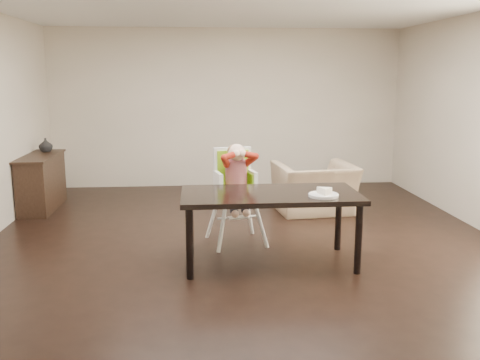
# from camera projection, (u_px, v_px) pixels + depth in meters

# --- Properties ---
(ground) EXTENTS (7.00, 7.00, 0.00)m
(ground) POSITION_uv_depth(u_px,v_px,m) (246.00, 247.00, 6.06)
(ground) COLOR black
(ground) RESTS_ON ground
(room_walls) EXTENTS (6.02, 7.02, 2.71)m
(room_walls) POSITION_uv_depth(u_px,v_px,m) (246.00, 81.00, 5.70)
(room_walls) COLOR beige
(room_walls) RESTS_ON ground
(dining_table) EXTENTS (1.80, 0.90, 0.75)m
(dining_table) POSITION_uv_depth(u_px,v_px,m) (270.00, 200.00, 5.43)
(dining_table) COLOR black
(dining_table) RESTS_ON ground
(high_chair) EXTENTS (0.57, 0.57, 1.16)m
(high_chair) POSITION_uv_depth(u_px,v_px,m) (236.00, 173.00, 6.10)
(high_chair) COLOR white
(high_chair) RESTS_ON ground
(plate) EXTENTS (0.38, 0.38, 0.08)m
(plate) POSITION_uv_depth(u_px,v_px,m) (324.00, 193.00, 5.25)
(plate) COLOR white
(plate) RESTS_ON dining_table
(armchair) EXTENTS (1.13, 0.80, 0.93)m
(armchair) POSITION_uv_depth(u_px,v_px,m) (315.00, 180.00, 7.52)
(armchair) COLOR #9F8565
(armchair) RESTS_ON ground
(sideboard) EXTENTS (0.44, 1.26, 0.79)m
(sideboard) POSITION_uv_depth(u_px,v_px,m) (42.00, 182.00, 7.72)
(sideboard) COLOR black
(sideboard) RESTS_ON ground
(vase) EXTENTS (0.23, 0.24, 0.20)m
(vase) POSITION_uv_depth(u_px,v_px,m) (46.00, 145.00, 7.96)
(vase) COLOR #99999E
(vase) RESTS_ON sideboard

